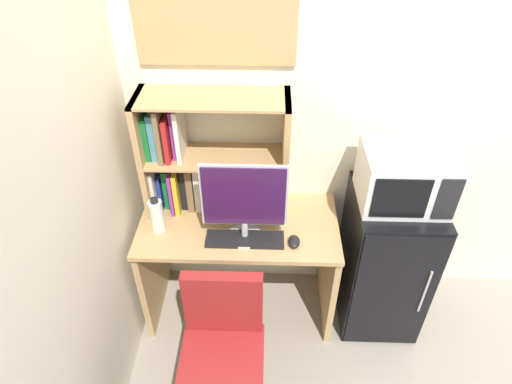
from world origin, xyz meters
TOP-DOWN VIEW (x-y plane):
  - wall_back at (0.40, 0.02)m, footprint 6.40×0.04m
  - desk at (-0.98, -0.29)m, footprint 1.13×0.58m
  - hutch_bookshelf at (-1.24, -0.13)m, footprint 0.79×0.29m
  - monitor at (-0.94, -0.40)m, footprint 0.45×0.19m
  - keyboard at (-0.94, -0.43)m, footprint 0.42×0.13m
  - computer_mouse at (-0.67, -0.45)m, footprint 0.06×0.10m
  - water_bottle at (-1.43, -0.35)m, footprint 0.08×0.08m
  - mini_fridge at (-0.11, -0.29)m, footprint 0.46×0.55m
  - microwave at (-0.11, -0.28)m, footprint 0.45×0.37m
  - desk_chair at (-1.03, -0.93)m, footprint 0.47×0.47m
  - wall_corkboard at (-1.09, -0.01)m, footprint 0.79×0.02m

SIDE VIEW (x-z plane):
  - desk_chair at x=-1.03m, z-range -0.05..0.84m
  - mini_fridge at x=-0.11m, z-range 0.00..0.94m
  - desk at x=-0.98m, z-range 0.14..0.89m
  - keyboard at x=-0.94m, z-range 0.75..0.77m
  - computer_mouse at x=-0.67m, z-range 0.75..0.79m
  - water_bottle at x=-1.43m, z-range 0.74..0.96m
  - monitor at x=-0.94m, z-range 0.77..1.25m
  - microwave at x=-0.11m, z-range 0.94..1.24m
  - hutch_bookshelf at x=-1.24m, z-range 0.74..1.45m
  - wall_back at x=0.40m, z-range 0.00..2.60m
  - wall_corkboard at x=-1.09m, z-range 1.58..2.04m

